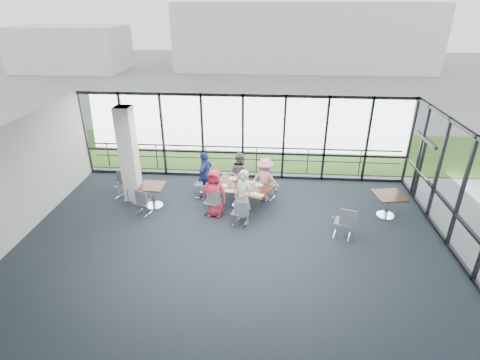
# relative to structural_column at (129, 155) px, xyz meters

# --- Properties ---
(floor) EXTENTS (12.00, 10.00, 0.02)m
(floor) POSITION_rel_structural_column_xyz_m (3.60, -3.00, -1.61)
(floor) COLOR #212932
(floor) RESTS_ON ground
(ceiling) EXTENTS (12.00, 10.00, 0.04)m
(ceiling) POSITION_rel_structural_column_xyz_m (3.60, -3.00, 1.60)
(ceiling) COLOR white
(ceiling) RESTS_ON ground
(curtain_wall_back) EXTENTS (12.00, 0.10, 3.20)m
(curtain_wall_back) POSITION_rel_structural_column_xyz_m (3.60, 2.00, 0.00)
(curtain_wall_back) COLOR white
(curtain_wall_back) RESTS_ON ground
(exit_door) EXTENTS (0.12, 1.60, 2.10)m
(exit_door) POSITION_rel_structural_column_xyz_m (9.60, 0.75, -0.55)
(exit_door) COLOR black
(exit_door) RESTS_ON ground
(structural_column) EXTENTS (0.50, 0.50, 3.20)m
(structural_column) POSITION_rel_structural_column_xyz_m (0.00, 0.00, 0.00)
(structural_column) COLOR white
(structural_column) RESTS_ON ground
(apron) EXTENTS (80.00, 70.00, 0.02)m
(apron) POSITION_rel_structural_column_xyz_m (3.60, 7.00, -1.62)
(apron) COLOR slate
(apron) RESTS_ON ground
(grass_strip) EXTENTS (80.00, 5.00, 0.01)m
(grass_strip) POSITION_rel_structural_column_xyz_m (3.60, 5.00, -1.59)
(grass_strip) COLOR #325A19
(grass_strip) RESTS_ON ground
(hangar_main) EXTENTS (24.00, 10.00, 6.00)m
(hangar_main) POSITION_rel_structural_column_xyz_m (7.60, 29.00, 1.40)
(hangar_main) COLOR silver
(hangar_main) RESTS_ON ground
(hangar_aux) EXTENTS (10.00, 6.00, 4.00)m
(hangar_aux) POSITION_rel_structural_column_xyz_m (-14.40, 25.00, 0.40)
(hangar_aux) COLOR silver
(hangar_aux) RESTS_ON ground
(guard_rail) EXTENTS (12.00, 0.06, 0.06)m
(guard_rail) POSITION_rel_structural_column_xyz_m (3.60, 2.60, -1.10)
(guard_rail) COLOR #2D2D33
(guard_rail) RESTS_ON ground
(main_table) EXTENTS (2.19, 1.76, 0.75)m
(main_table) POSITION_rel_structural_column_xyz_m (3.69, -0.28, -0.97)
(main_table) COLOR #3D190D
(main_table) RESTS_ON ground
(side_table_left) EXTENTS (0.79, 0.79, 0.75)m
(side_table_left) POSITION_rel_structural_column_xyz_m (0.84, -0.48, -0.98)
(side_table_left) COLOR #3D190D
(side_table_left) RESTS_ON ground
(side_table_right) EXTENTS (0.99, 0.99, 0.75)m
(side_table_right) POSITION_rel_structural_column_xyz_m (8.31, -0.55, -0.97)
(side_table_right) COLOR #3D190D
(side_table_right) RESTS_ON ground
(diner_near_left) EXTENTS (0.83, 0.62, 1.55)m
(diner_near_left) POSITION_rel_structural_column_xyz_m (2.93, -0.91, -0.82)
(diner_near_left) COLOR red
(diner_near_left) RESTS_ON ground
(diner_near_right) EXTENTS (0.78, 0.74, 1.73)m
(diner_near_right) POSITION_rel_structural_column_xyz_m (3.84, -1.26, -0.74)
(diner_near_right) COLOR beige
(diner_near_right) RESTS_ON ground
(diner_far_left) EXTENTS (0.85, 0.79, 1.49)m
(diner_far_left) POSITION_rel_structural_column_xyz_m (3.57, 0.74, -0.85)
(diner_far_left) COLOR slate
(diner_far_left) RESTS_ON ground
(diner_far_right) EXTENTS (1.09, 0.75, 1.53)m
(diner_far_right) POSITION_rel_structural_column_xyz_m (4.46, 0.21, -0.83)
(diner_far_right) COLOR pink
(diner_far_right) RESTS_ON ground
(diner_end) EXTENTS (0.77, 1.08, 1.66)m
(diner_end) POSITION_rel_structural_column_xyz_m (2.45, 0.29, -0.77)
(diner_end) COLOR navy
(diner_end) RESTS_ON ground
(chair_main_nl) EXTENTS (0.57, 0.57, 0.94)m
(chair_main_nl) POSITION_rel_structural_column_xyz_m (2.85, -0.89, -1.13)
(chair_main_nl) COLOR slate
(chair_main_nl) RESTS_ON ground
(chair_main_nr) EXTENTS (0.53, 0.53, 0.89)m
(chair_main_nr) POSITION_rel_structural_column_xyz_m (3.75, -1.44, -1.16)
(chair_main_nr) COLOR slate
(chair_main_nr) RESTS_ON ground
(chair_main_fl) EXTENTS (0.59, 0.59, 0.88)m
(chair_main_fl) POSITION_rel_structural_column_xyz_m (3.61, 0.84, -1.16)
(chair_main_fl) COLOR slate
(chair_main_fl) RESTS_ON ground
(chair_main_fr) EXTENTS (0.63, 0.63, 0.96)m
(chair_main_fr) POSITION_rel_structural_column_xyz_m (4.57, 0.39, -1.12)
(chair_main_fr) COLOR slate
(chair_main_fr) RESTS_ON ground
(chair_main_end) EXTENTS (0.56, 0.56, 0.97)m
(chair_main_end) POSITION_rel_structural_column_xyz_m (2.35, 0.30, -1.12)
(chair_main_end) COLOR slate
(chair_main_end) RESTS_ON ground
(chair_spare_la) EXTENTS (0.55, 0.55, 0.88)m
(chair_spare_la) POSITION_rel_structural_column_xyz_m (0.63, -1.01, -1.16)
(chair_spare_la) COLOR slate
(chair_spare_la) RESTS_ON ground
(chair_spare_lb) EXTENTS (0.57, 0.57, 0.90)m
(chair_spare_lb) POSITION_rel_structural_column_xyz_m (-0.36, -0.00, -1.15)
(chair_spare_lb) COLOR slate
(chair_spare_lb) RESTS_ON ground
(chair_spare_r) EXTENTS (0.60, 0.60, 0.98)m
(chair_spare_r) POSITION_rel_structural_column_xyz_m (6.73, -1.83, -1.11)
(chair_spare_r) COLOR slate
(chair_spare_r) RESTS_ON ground
(plate_nl) EXTENTS (0.26, 0.26, 0.01)m
(plate_nl) POSITION_rel_structural_column_xyz_m (3.13, -0.33, -0.84)
(plate_nl) COLOR white
(plate_nl) RESTS_ON main_table
(plate_nr) EXTENTS (0.24, 0.24, 0.01)m
(plate_nr) POSITION_rel_structural_column_xyz_m (4.12, -0.82, -0.84)
(plate_nr) COLOR white
(plate_nr) RESTS_ON main_table
(plate_fl) EXTENTS (0.28, 0.28, 0.01)m
(plate_fl) POSITION_rel_structural_column_xyz_m (3.41, 0.24, -0.84)
(plate_fl) COLOR white
(plate_fl) RESTS_ON main_table
(plate_fr) EXTENTS (0.27, 0.27, 0.01)m
(plate_fr) POSITION_rel_structural_column_xyz_m (4.28, -0.19, -0.84)
(plate_fr) COLOR white
(plate_fr) RESTS_ON main_table
(plate_end) EXTENTS (0.24, 0.24, 0.01)m
(plate_end) POSITION_rel_structural_column_xyz_m (2.92, 0.07, -0.84)
(plate_end) COLOR white
(plate_end) RESTS_ON main_table
(tumbler_a) EXTENTS (0.07, 0.07, 0.13)m
(tumbler_a) POSITION_rel_structural_column_xyz_m (3.37, -0.46, -0.78)
(tumbler_a) COLOR white
(tumbler_a) RESTS_ON main_table
(tumbler_b) EXTENTS (0.07, 0.07, 0.15)m
(tumbler_b) POSITION_rel_structural_column_xyz_m (3.83, -0.55, -0.78)
(tumbler_b) COLOR white
(tumbler_b) RESTS_ON main_table
(tumbler_c) EXTENTS (0.07, 0.07, 0.13)m
(tumbler_c) POSITION_rel_structural_column_xyz_m (3.82, -0.12, -0.78)
(tumbler_c) COLOR white
(tumbler_c) RESTS_ON main_table
(tumbler_d) EXTENTS (0.06, 0.06, 0.13)m
(tumbler_d) POSITION_rel_structural_column_xyz_m (3.03, -0.08, -0.79)
(tumbler_d) COLOR white
(tumbler_d) RESTS_ON main_table
(menu_a) EXTENTS (0.31, 0.24, 0.00)m
(menu_a) POSITION_rel_structural_column_xyz_m (3.36, -0.66, -0.85)
(menu_a) COLOR white
(menu_a) RESTS_ON main_table
(menu_b) EXTENTS (0.40, 0.35, 0.00)m
(menu_b) POSITION_rel_structural_column_xyz_m (4.28, -0.86, -0.85)
(menu_b) COLOR white
(menu_b) RESTS_ON main_table
(menu_c) EXTENTS (0.32, 0.25, 0.00)m
(menu_c) POSITION_rel_structural_column_xyz_m (4.05, 0.02, -0.85)
(menu_c) COLOR white
(menu_c) RESTS_ON main_table
(condiment_caddy) EXTENTS (0.10, 0.07, 0.04)m
(condiment_caddy) POSITION_rel_structural_column_xyz_m (3.72, -0.22, -0.83)
(condiment_caddy) COLOR black
(condiment_caddy) RESTS_ON main_table
(ketchup_bottle) EXTENTS (0.06, 0.06, 0.18)m
(ketchup_bottle) POSITION_rel_structural_column_xyz_m (3.74, -0.22, -0.76)
(ketchup_bottle) COLOR #990B0E
(ketchup_bottle) RESTS_ON main_table
(green_bottle) EXTENTS (0.05, 0.05, 0.20)m
(green_bottle) POSITION_rel_structural_column_xyz_m (3.77, -0.22, -0.75)
(green_bottle) COLOR #167324
(green_bottle) RESTS_ON main_table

